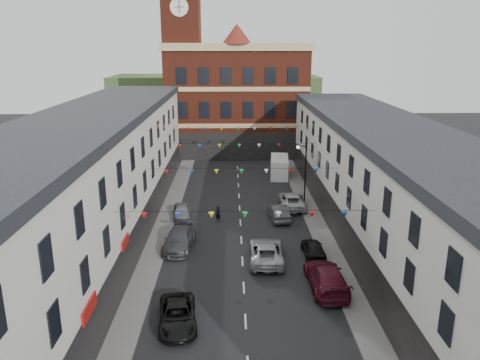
{
  "coord_description": "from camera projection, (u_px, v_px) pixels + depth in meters",
  "views": [
    {
      "loc": [
        -0.77,
        -32.2,
        15.68
      ],
      "look_at": [
        -0.03,
        8.02,
        4.09
      ],
      "focal_mm": 35.0,
      "sensor_mm": 36.0,
      "label": 1
    }
  ],
  "objects": [
    {
      "name": "car_right_f",
      "position": [
        292.0,
        200.0,
        46.82
      ],
      "size": [
        2.7,
        5.52,
        1.51
      ],
      "primitive_type": "imported",
      "rotation": [
        0.0,
        0.0,
        3.1
      ],
      "color": "#B7BABC",
      "rests_on": "ground"
    },
    {
      "name": "white_van",
      "position": [
        279.0,
        167.0,
        57.92
      ],
      "size": [
        2.61,
        5.63,
        2.41
      ],
      "primitive_type": "cube",
      "rotation": [
        0.0,
        0.0,
        -0.1
      ],
      "color": "white",
      "rests_on": "ground"
    },
    {
      "name": "clock_tower",
      "position": [
        183.0,
        51.0,
        64.65
      ],
      "size": [
        5.6,
        5.6,
        30.0
      ],
      "color": "maroon",
      "rests_on": "ground"
    },
    {
      "name": "terrace_left",
      "position": [
        83.0,
        191.0,
        34.57
      ],
      "size": [
        8.4,
        56.0,
        10.7
      ],
      "color": "beige",
      "rests_on": "ground"
    },
    {
      "name": "pavement_left",
      "position": [
        155.0,
        250.0,
        37.07
      ],
      "size": [
        1.8,
        64.0,
        0.15
      ],
      "primitive_type": "cube",
      "color": "#605E5B",
      "rests_on": "ground"
    },
    {
      "name": "car_left_d",
      "position": [
        179.0,
        239.0,
        37.42
      ],
      "size": [
        2.58,
        5.43,
        1.53
      ],
      "primitive_type": "imported",
      "rotation": [
        0.0,
        0.0,
        -0.08
      ],
      "color": "#3C3F43",
      "rests_on": "ground"
    },
    {
      "name": "car_right_c",
      "position": [
        326.0,
        277.0,
        31.12
      ],
      "size": [
        2.47,
        5.76,
        1.66
      ],
      "primitive_type": "imported",
      "rotation": [
        0.0,
        0.0,
        3.17
      ],
      "color": "#501021",
      "rests_on": "ground"
    },
    {
      "name": "distant_hill",
      "position": [
        215.0,
        101.0,
        93.4
      ],
      "size": [
        40.0,
        14.0,
        10.0
      ],
      "primitive_type": "cube",
      "color": "#334E24",
      "rests_on": "ground"
    },
    {
      "name": "car_left_e",
      "position": [
        182.0,
        212.0,
        43.93
      ],
      "size": [
        2.0,
        4.03,
        1.32
      ],
      "primitive_type": "imported",
      "rotation": [
        0.0,
        0.0,
        0.12
      ],
      "color": "gray",
      "rests_on": "ground"
    },
    {
      "name": "pedestrian",
      "position": [
        218.0,
        214.0,
        43.08
      ],
      "size": [
        0.65,
        0.54,
        1.51
      ],
      "primitive_type": "imported",
      "rotation": [
        0.0,
        0.0,
        -0.37
      ],
      "color": "black",
      "rests_on": "ground"
    },
    {
      "name": "street_lamp",
      "position": [
        303.0,
        165.0,
        47.78
      ],
      "size": [
        1.1,
        0.36,
        6.0
      ],
      "color": "black",
      "rests_on": "ground"
    },
    {
      "name": "civic_building",
      "position": [
        237.0,
        98.0,
        69.5
      ],
      "size": [
        20.6,
        13.3,
        18.5
      ],
      "color": "maroon",
      "rests_on": "ground"
    },
    {
      "name": "car_right_e",
      "position": [
        279.0,
        212.0,
        43.69
      ],
      "size": [
        1.89,
        4.42,
        1.42
      ],
      "primitive_type": "imported",
      "rotation": [
        0.0,
        0.0,
        3.23
      ],
      "color": "#45494C",
      "rests_on": "ground"
    },
    {
      "name": "ground",
      "position": [
        242.0,
        261.0,
        35.29
      ],
      "size": [
        160.0,
        160.0,
        0.0
      ],
      "primitive_type": "plane",
      "color": "black",
      "rests_on": "ground"
    },
    {
      "name": "terrace_right",
      "position": [
        399.0,
        195.0,
        35.12
      ],
      "size": [
        8.4,
        56.0,
        9.7
      ],
      "color": "silver",
      "rests_on": "ground"
    },
    {
      "name": "car_left_c",
      "position": [
        177.0,
        315.0,
        27.08
      ],
      "size": [
        2.67,
        4.85,
        1.29
      ],
      "primitive_type": "imported",
      "rotation": [
        0.0,
        0.0,
        0.12
      ],
      "color": "black",
      "rests_on": "ground"
    },
    {
      "name": "pavement_right",
      "position": [
        328.0,
        249.0,
        37.31
      ],
      "size": [
        1.8,
        64.0,
        0.15
      ],
      "primitive_type": "cube",
      "color": "#605E5B",
      "rests_on": "ground"
    },
    {
      "name": "moving_car",
      "position": [
        266.0,
        251.0,
        35.2
      ],
      "size": [
        2.68,
        5.51,
        1.51
      ],
      "primitive_type": "imported",
      "rotation": [
        0.0,
        0.0,
        3.11
      ],
      "color": "#A8ABAF",
      "rests_on": "ground"
    },
    {
      "name": "car_right_d",
      "position": [
        313.0,
        248.0,
        36.0
      ],
      "size": [
        1.6,
        3.8,
        1.28
      ],
      "primitive_type": "imported",
      "rotation": [
        0.0,
        0.0,
        3.16
      ],
      "color": "black",
      "rests_on": "ground"
    }
  ]
}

